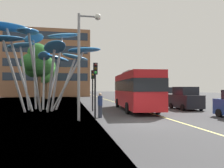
% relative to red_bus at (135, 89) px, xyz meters
% --- Properties ---
extents(ground, '(120.00, 240.00, 0.10)m').
position_rel_red_bus_xyz_m(ground, '(-2.42, -7.47, -2.10)').
color(ground, '#38383A').
extents(red_bus, '(3.46, 10.73, 3.75)m').
position_rel_red_bus_xyz_m(red_bus, '(0.00, 0.00, 0.00)').
color(red_bus, red).
rests_on(red_bus, ground).
extents(leaf_sculpture, '(10.58, 11.21, 7.79)m').
position_rel_red_bus_xyz_m(leaf_sculpture, '(-8.59, 1.37, 3.72)').
color(leaf_sculpture, '#9EA0A5').
rests_on(leaf_sculpture, ground).
extents(traffic_light_kerb_near, '(0.28, 0.42, 3.86)m').
position_rel_red_bus_xyz_m(traffic_light_kerb_near, '(-4.51, -5.36, 0.74)').
color(traffic_light_kerb_near, black).
rests_on(traffic_light_kerb_near, ground).
extents(traffic_light_kerb_far, '(0.28, 0.42, 3.77)m').
position_rel_red_bus_xyz_m(traffic_light_kerb_far, '(-4.14, -0.18, 0.68)').
color(traffic_light_kerb_far, black).
rests_on(traffic_light_kerb_far, ground).
extents(car_parked_mid, '(2.10, 3.85, 2.26)m').
position_rel_red_bus_xyz_m(car_parked_mid, '(5.17, -0.16, -1.00)').
color(car_parked_mid, black).
rests_on(car_parked_mid, ground).
extents(car_parked_far, '(2.02, 3.93, 2.23)m').
position_rel_red_bus_xyz_m(car_parked_far, '(5.63, 5.35, -1.00)').
color(car_parked_far, silver).
rests_on(car_parked_far, ground).
extents(car_side_street, '(1.91, 4.17, 2.27)m').
position_rel_red_bus_xyz_m(car_side_street, '(5.33, 11.47, -0.99)').
color(car_side_street, gray).
rests_on(car_side_street, ground).
extents(car_far_side, '(1.92, 4.44, 2.30)m').
position_rel_red_bus_xyz_m(car_far_side, '(5.53, 17.83, -0.97)').
color(car_far_side, gold).
rests_on(car_far_side, ground).
extents(street_lamp, '(1.57, 0.44, 7.16)m').
position_rel_red_bus_xyz_m(street_lamp, '(-5.30, -5.73, 2.55)').
color(street_lamp, gray).
rests_on(street_lamp, ground).
extents(tree_pavement_near, '(4.28, 4.61, 8.44)m').
position_rel_red_bus_xyz_m(tree_pavement_near, '(-10.79, 12.60, 3.68)').
color(tree_pavement_near, brown).
rests_on(tree_pavement_near, ground).
extents(tree_pavement_far, '(3.88, 5.23, 8.25)m').
position_rel_red_bus_xyz_m(tree_pavement_far, '(-10.68, 24.49, 3.81)').
color(tree_pavement_far, brown).
rests_on(tree_pavement_far, ground).
extents(pedestrian, '(0.34, 0.34, 1.79)m').
position_rel_red_bus_xyz_m(pedestrian, '(-4.08, -4.63, -1.15)').
color(pedestrian, '#2D3342').
rests_on(pedestrian, ground).
extents(backdrop_building, '(20.72, 11.34, 16.53)m').
position_rel_red_bus_xyz_m(backdrop_building, '(-11.50, 39.56, 6.22)').
color(backdrop_building, brown).
rests_on(backdrop_building, ground).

